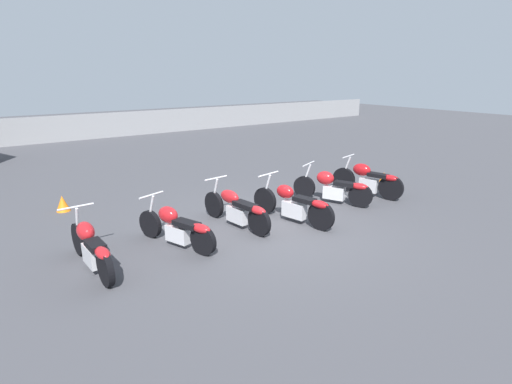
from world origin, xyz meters
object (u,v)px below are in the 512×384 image
motorcycle_slot_2 (237,209)px  motorcycle_slot_4 (333,187)px  motorcycle_slot_3 (293,204)px  motorcycle_slot_1 (177,227)px  traffic_cone_near (383,179)px  motorcycle_slot_5 (368,179)px  traffic_cone_far (63,203)px  motorcycle_slot_0 (91,247)px

motorcycle_slot_2 → motorcycle_slot_4: motorcycle_slot_2 is taller
motorcycle_slot_3 → motorcycle_slot_4: size_ratio=1.10×
motorcycle_slot_1 → traffic_cone_near: 6.85m
motorcycle_slot_5 → motorcycle_slot_4: bearing=161.3°
motorcycle_slot_2 → motorcycle_slot_5: motorcycle_slot_5 is taller
motorcycle_slot_1 → traffic_cone_far: motorcycle_slot_1 is taller
motorcycle_slot_2 → motorcycle_slot_4: 2.90m
motorcycle_slot_2 → traffic_cone_far: (-2.87, 3.28, -0.21)m
motorcycle_slot_2 → motorcycle_slot_5: (4.13, -0.13, 0.04)m
motorcycle_slot_4 → motorcycle_slot_0: bearing=158.8°
motorcycle_slot_1 → motorcycle_slot_2: motorcycle_slot_2 is taller
motorcycle_slot_4 → motorcycle_slot_1: bearing=158.8°
motorcycle_slot_1 → motorcycle_slot_4: size_ratio=0.97×
motorcycle_slot_3 → motorcycle_slot_4: (1.71, 0.45, 0.00)m
motorcycle_slot_1 → motorcycle_slot_5: 5.62m
motorcycle_slot_5 → traffic_cone_far: (-7.00, 3.41, -0.26)m
motorcycle_slot_0 → motorcycle_slot_3: size_ratio=0.94×
motorcycle_slot_1 → motorcycle_slot_2: size_ratio=0.91×
motorcycle_slot_2 → motorcycle_slot_4: size_ratio=1.07×
motorcycle_slot_2 → motorcycle_slot_4: bearing=-8.0°
motorcycle_slot_4 → motorcycle_slot_5: (1.23, -0.09, 0.03)m
motorcycle_slot_3 → traffic_cone_far: 5.54m
motorcycle_slot_0 → motorcycle_slot_5: motorcycle_slot_5 is taller
motorcycle_slot_3 → motorcycle_slot_4: motorcycle_slot_3 is taller
motorcycle_slot_5 → traffic_cone_near: bearing=3.7°
motorcycle_slot_1 → motorcycle_slot_3: 2.69m
traffic_cone_far → motorcycle_slot_1: bearing=-68.4°
motorcycle_slot_0 → motorcycle_slot_2: motorcycle_slot_0 is taller
motorcycle_slot_0 → motorcycle_slot_1: 1.58m
motorcycle_slot_1 → motorcycle_slot_4: (4.39, 0.17, 0.02)m
traffic_cone_far → motorcycle_slot_4: bearing=-29.9°
motorcycle_slot_0 → motorcycle_slot_1: size_ratio=1.06×
motorcycle_slot_1 → motorcycle_slot_5: (5.62, 0.07, 0.05)m
motorcycle_slot_1 → traffic_cone_far: (-1.38, 3.49, -0.20)m
motorcycle_slot_5 → motorcycle_slot_1: bearing=166.5°
traffic_cone_near → motorcycle_slot_2: bearing=-177.2°
motorcycle_slot_3 → traffic_cone_far: (-4.06, 3.77, -0.22)m
motorcycle_slot_2 → traffic_cone_far: 4.37m
motorcycle_slot_3 → traffic_cone_near: motorcycle_slot_3 is taller
motorcycle_slot_2 → motorcycle_slot_0: bearing=177.5°
motorcycle_slot_1 → motorcycle_slot_2: 1.50m
motorcycle_slot_2 → traffic_cone_near: motorcycle_slot_2 is taller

